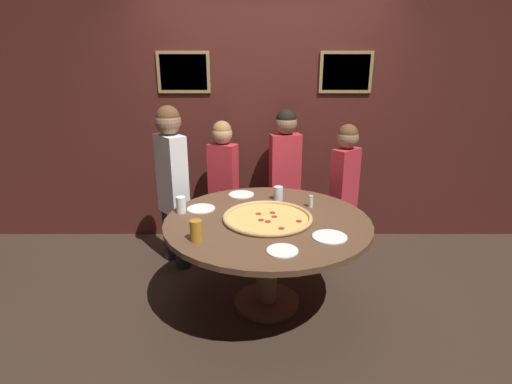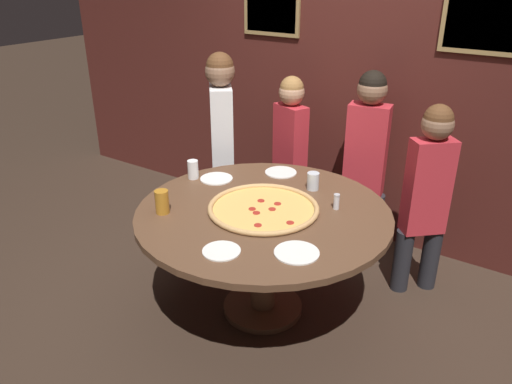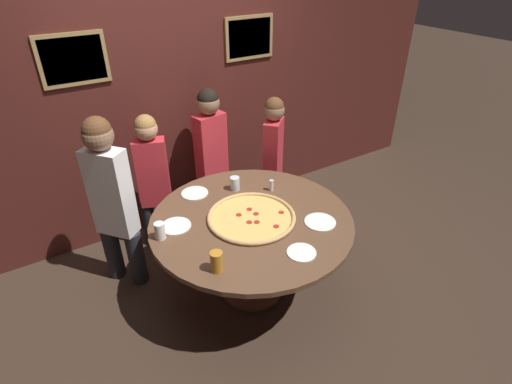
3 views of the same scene
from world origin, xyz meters
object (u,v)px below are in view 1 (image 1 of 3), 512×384
Objects in this scene: white_plate_right_side at (328,237)px; condiment_shaker at (309,201)px; dining_table at (266,236)px; white_plate_left_side at (281,251)px; diner_far_left at (283,171)px; giant_pizza at (266,218)px; diner_side_right at (170,178)px; drink_cup_centre_back at (277,193)px; white_plate_beside_cup at (240,195)px; drink_cup_beside_pizza at (194,231)px; diner_centre_back at (221,179)px; white_plate_near_front at (199,209)px; drink_cup_far_right at (179,205)px; diner_far_right at (342,185)px.

condiment_shaker is (-0.05, 0.58, 0.05)m from white_plate_right_side.
dining_table is 0.54m from white_plate_right_side.
diner_far_left reaches higher than white_plate_left_side.
white_plate_right_side is at bearing -37.71° from giant_pizza.
diner_side_right is at bearing 141.14° from white_plate_right_side.
drink_cup_centre_back is 0.35m from white_plate_beside_cup.
drink_cup_beside_pizza is 1.38m from diner_centre_back.
drink_cup_centre_back is 0.52× the size of white_plate_near_front.
drink_cup_centre_back is 0.83m from drink_cup_far_right.
white_plate_right_side is (0.41, -0.31, -0.01)m from giant_pizza.
white_plate_beside_cup is 1.12× the size of white_plate_left_side.
diner_far_right is at bearing 142.69° from diner_far_left.
giant_pizza reaches higher than white_plate_right_side.
drink_cup_centre_back is at bearing 77.16° from giant_pizza.
diner_side_right reaches higher than giant_pizza.
white_plate_right_side is (0.31, -0.75, -0.05)m from drink_cup_centre_back.
white_plate_beside_cup is at bearing 134.90° from diner_centre_back.
drink_cup_beside_pizza is at bearing 159.52° from diner_side_right.
white_plate_beside_cup and white_plate_left_side have the same top height.
giant_pizza is 5.23× the size of drink_cup_far_right.
diner_side_right reaches higher than drink_cup_beside_pizza.
white_plate_near_front is at bearing 158.00° from dining_table.
condiment_shaker is (1.03, 0.12, -0.02)m from drink_cup_far_right.
white_plate_near_front is at bearing -131.98° from white_plate_beside_cup.
white_plate_near_front is at bearing -17.60° from diner_far_right.
dining_table is 0.48m from condiment_shaker.
condiment_shaker is 1.28m from diner_side_right.
drink_cup_beside_pizza is 0.58m from white_plate_near_front.
diner_centre_back reaches higher than condiment_shaker.
diner_side_right reaches higher than dining_table.
white_plate_beside_cup is 0.17× the size of diner_far_right.
diner_centre_back is (-0.49, 1.54, 0.01)m from white_plate_left_side.
dining_table is 1.12m from diner_far_left.
white_plate_near_front is 0.88m from condiment_shaker.
white_plate_right_side is at bearing -22.72° from drink_cup_far_right.
condiment_shaker is at bearing 36.14° from dining_table.
diner_centre_back reaches higher than white_plate_near_front.
diner_far_left is (0.20, 1.08, 0.05)m from giant_pizza.
white_plate_beside_cup is at bearing 159.34° from drink_cup_centre_back.
drink_cup_centre_back is at bearing -20.66° from white_plate_beside_cup.
diner_far_left is at bearing 98.49° from white_plate_right_side.
white_plate_right_side is at bearing -67.73° from drink_cup_centre_back.
condiment_shaker is 0.06× the size of diner_side_right.
diner_far_left reaches higher than diner_far_right.
white_plate_left_side is at bearing -81.70° from giant_pizza.
dining_table is 15.94× the size of condiment_shaker.
white_plate_left_side is at bearing -91.43° from drink_cup_centre_back.
drink_cup_beside_pizza reaches higher than drink_cup_far_right.
drink_cup_far_right is at bearing 168.44° from giant_pizza.
diner_centre_back is (0.26, 0.88, -0.05)m from drink_cup_far_right.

